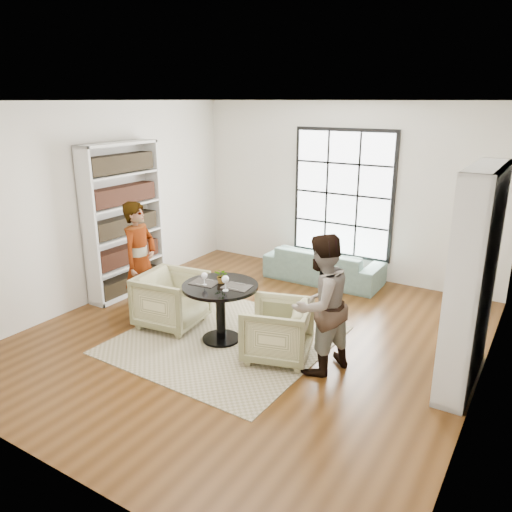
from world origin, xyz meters
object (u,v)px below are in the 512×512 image
Objects in this scene: armchair_left at (172,300)px; pedestal_table at (220,300)px; person_left at (140,261)px; flower_centerpiece at (222,276)px; armchair_right at (277,330)px; sofa at (324,265)px; wine_glass_left at (204,276)px; wine_glass_right at (225,280)px; person_right at (320,305)px.

pedestal_table is at bearing -98.41° from armchair_left.
person_left reaches higher than flower_centerpiece.
flower_centerpiece reaches higher than pedestal_table.
armchair_right is at bearing -98.06° from armchair_left.
pedestal_table is 0.32m from flower_centerpiece.
flower_centerpiece is (-0.22, -2.69, 0.58)m from sofa.
armchair_left is 0.86m from wine_glass_left.
wine_glass_right is (1.01, -0.15, 0.53)m from armchair_left.
person_left is at bearing -107.19° from armchair_right.
wine_glass_left is (-1.00, -0.10, 0.54)m from armchair_right.
wine_glass_right is at bearing -103.14° from person_left.
person_right reaches higher than sofa.
person_left reaches higher than person_right.
flower_centerpiece is at bearing 85.04° from sofa.
flower_centerpiece is (1.37, 0.05, 0.02)m from person_left.
flower_centerpiece is (-0.02, 0.07, 0.31)m from pedestal_table.
person_right is at bearing -98.35° from person_left.
person_left reaches higher than armchair_left.
wine_glass_right is at bearing -105.36° from armchair_left.
armchair_right is at bearing -70.17° from person_right.
person_left reaches higher than armchair_right.
armchair_right is (0.63, -2.77, 0.07)m from sofa.
wine_glass_right is (0.17, -0.13, 0.35)m from pedestal_table.
wine_glass_left reaches higher than sofa.
pedestal_table is 0.86m from armchair_left.
armchair_left is 0.72m from person_left.
armchair_right is 3.98× the size of wine_glass_right.
person_right is (2.78, -0.03, -0.03)m from person_left.
sofa is 3.06m from person_right.
pedestal_table is 1.41m from person_right.
person_right is at bearing 3.72° from wine_glass_left.
wine_glass_right is (-1.21, -0.12, 0.10)m from person_right.
person_left is 1.37m from flower_centerpiece.
flower_centerpiece reaches higher than wine_glass_left.
person_left is (-1.59, -2.74, 0.56)m from sofa.
person_right reaches higher than wine_glass_left.
armchair_left is 1.68m from armchair_right.
person_right is at bearing 112.93° from sofa.
armchair_right is 1.00m from flower_centerpiece.
flower_centerpiece reaches higher than armchair_right.
person_right reaches higher than armchair_right.
armchair_left is at bearing 169.16° from wine_glass_left.
armchair_left is 4.25× the size of wine_glass_right.
armchair_right is at bearing -0.64° from pedestal_table.
wine_glass_right reaches higher than armchair_right.
armchair_left is (-1.04, -2.74, 0.09)m from sofa.
wine_glass_left is at bearing -66.45° from person_right.
person_left is at bearing 173.97° from wine_glass_left.
flower_centerpiece is (-0.86, 0.08, 0.51)m from armchair_right.
sofa is at bearing -137.04° from person_right.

